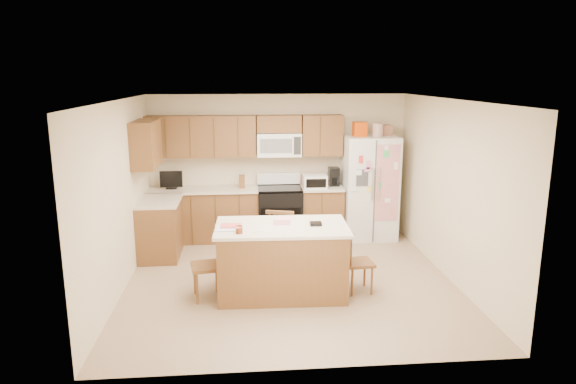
{
  "coord_description": "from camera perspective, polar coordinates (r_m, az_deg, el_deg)",
  "views": [
    {
      "loc": [
        -0.62,
        -6.74,
        2.81
      ],
      "look_at": [
        0.01,
        0.35,
        1.19
      ],
      "focal_mm": 32.0,
      "sensor_mm": 36.0,
      "label": 1
    }
  ],
  "objects": [
    {
      "name": "windsor_chair_back",
      "position": [
        7.43,
        -0.7,
        -5.63
      ],
      "size": [
        0.51,
        0.49,
        0.97
      ],
      "color": "brown",
      "rests_on": "ground"
    },
    {
      "name": "windsor_chair_right",
      "position": [
        6.89,
        7.72,
        -7.73
      ],
      "size": [
        0.38,
        0.4,
        0.86
      ],
      "color": "brown",
      "rests_on": "ground"
    },
    {
      "name": "room_shell",
      "position": [
        6.9,
        0.21,
        1.37
      ],
      "size": [
        4.6,
        4.6,
        2.52
      ],
      "color": "beige",
      "rests_on": "ground"
    },
    {
      "name": "stove",
      "position": [
        9.0,
        -0.93,
        -2.23
      ],
      "size": [
        0.76,
        0.65,
        1.13
      ],
      "color": "black",
      "rests_on": "ground"
    },
    {
      "name": "refrigerator",
      "position": [
        9.08,
        9.02,
        0.64
      ],
      "size": [
        0.9,
        0.79,
        2.04
      ],
      "color": "white",
      "rests_on": "ground"
    },
    {
      "name": "cabinetry",
      "position": [
        8.74,
        -7.31,
        0.18
      ],
      "size": [
        3.36,
        1.56,
        2.15
      ],
      "color": "brown",
      "rests_on": "ground"
    },
    {
      "name": "ground",
      "position": [
        7.32,
        0.2,
        -9.75
      ],
      "size": [
        4.5,
        4.5,
        0.0
      ],
      "primitive_type": "plane",
      "color": "#9C8462",
      "rests_on": "ground"
    },
    {
      "name": "windsor_chair_left",
      "position": [
        6.7,
        -8.83,
        -8.06
      ],
      "size": [
        0.44,
        0.46,
        0.93
      ],
      "color": "brown",
      "rests_on": "ground"
    },
    {
      "name": "island",
      "position": [
        6.74,
        -0.7,
        -7.5
      ],
      "size": [
        1.73,
        1.04,
        1.02
      ],
      "color": "brown",
      "rests_on": "ground"
    }
  ]
}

